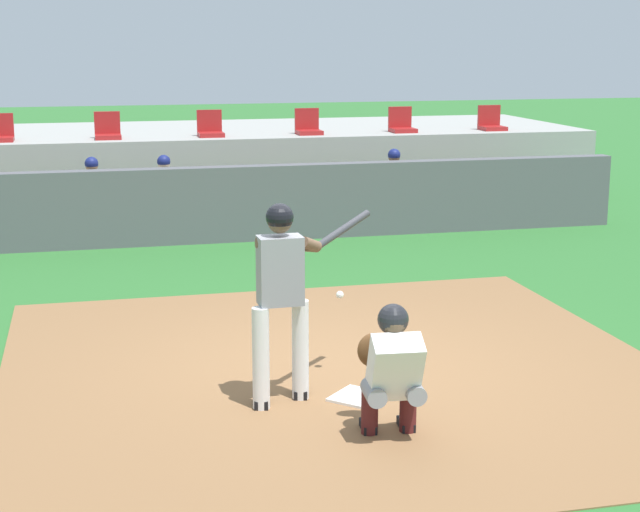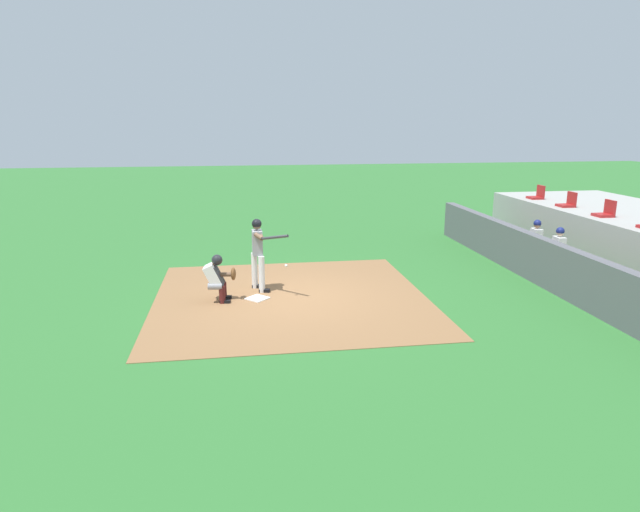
# 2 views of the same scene
# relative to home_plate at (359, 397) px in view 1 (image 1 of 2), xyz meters

# --- Properties ---
(ground_plane) EXTENTS (80.00, 80.00, 0.00)m
(ground_plane) POSITION_rel_home_plate_xyz_m (0.00, 0.80, -0.02)
(ground_plane) COLOR #2D6B2D
(dirt_infield) EXTENTS (6.40, 6.40, 0.01)m
(dirt_infield) POSITION_rel_home_plate_xyz_m (0.00, 0.80, -0.02)
(dirt_infield) COLOR olive
(dirt_infield) RESTS_ON ground
(home_plate) EXTENTS (0.62, 0.62, 0.02)m
(home_plate) POSITION_rel_home_plate_xyz_m (0.00, 0.00, 0.00)
(home_plate) COLOR white
(home_plate) RESTS_ON dirt_infield
(batter_at_plate) EXTENTS (1.26, 0.85, 1.80)m
(batter_at_plate) POSITION_rel_home_plate_xyz_m (-0.67, 0.07, 1.01)
(batter_at_plate) COLOR silver
(batter_at_plate) RESTS_ON ground
(catcher_crouched) EXTENTS (0.51, 1.96, 1.13)m
(catcher_crouched) POSITION_rel_home_plate_xyz_m (0.01, -0.89, 0.58)
(catcher_crouched) COLOR gray
(catcher_crouched) RESTS_ON ground
(dugout_wall) EXTENTS (13.00, 0.30, 1.20)m
(dugout_wall) POSITION_rel_home_plate_xyz_m (0.00, 7.30, 0.58)
(dugout_wall) COLOR #59595E
(dugout_wall) RESTS_ON ground
(dugout_bench) EXTENTS (11.80, 0.44, 0.45)m
(dugout_bench) POSITION_rel_home_plate_xyz_m (0.00, 8.30, 0.20)
(dugout_bench) COLOR olive
(dugout_bench) RESTS_ON ground
(dugout_player_0) EXTENTS (0.49, 0.70, 1.30)m
(dugout_player_0) POSITION_rel_home_plate_xyz_m (-2.18, 8.14, 0.65)
(dugout_player_0) COLOR #939399
(dugout_player_0) RESTS_ON ground
(dugout_player_1) EXTENTS (0.49, 0.70, 1.30)m
(dugout_player_1) POSITION_rel_home_plate_xyz_m (-1.02, 8.14, 0.65)
(dugout_player_1) COLOR #939399
(dugout_player_1) RESTS_ON ground
(dugout_player_2) EXTENTS (0.49, 0.70, 1.30)m
(dugout_player_2) POSITION_rel_home_plate_xyz_m (2.96, 8.14, 0.65)
(dugout_player_2) COLOR #939399
(dugout_player_2) RESTS_ON ground
(stands_platform) EXTENTS (15.00, 4.40, 1.40)m
(stands_platform) POSITION_rel_home_plate_xyz_m (0.00, 11.70, 0.68)
(stands_platform) COLOR #9E9E99
(stands_platform) RESTS_ON ground
(stadium_seat_1) EXTENTS (0.46, 0.46, 0.48)m
(stadium_seat_1) POSITION_rel_home_plate_xyz_m (-3.71, 10.18, 1.51)
(stadium_seat_1) COLOR #A51E1E
(stadium_seat_1) RESTS_ON stands_platform
(stadium_seat_2) EXTENTS (0.46, 0.46, 0.48)m
(stadium_seat_2) POSITION_rel_home_plate_xyz_m (-1.86, 10.18, 1.51)
(stadium_seat_2) COLOR #A51E1E
(stadium_seat_2) RESTS_ON stands_platform
(stadium_seat_3) EXTENTS (0.46, 0.46, 0.48)m
(stadium_seat_3) POSITION_rel_home_plate_xyz_m (0.00, 10.18, 1.51)
(stadium_seat_3) COLOR #A51E1E
(stadium_seat_3) RESTS_ON stands_platform
(stadium_seat_4) EXTENTS (0.46, 0.46, 0.48)m
(stadium_seat_4) POSITION_rel_home_plate_xyz_m (1.86, 10.18, 1.51)
(stadium_seat_4) COLOR #A51E1E
(stadium_seat_4) RESTS_ON stands_platform
(stadium_seat_5) EXTENTS (0.46, 0.46, 0.48)m
(stadium_seat_5) POSITION_rel_home_plate_xyz_m (3.71, 10.18, 1.51)
(stadium_seat_5) COLOR #A51E1E
(stadium_seat_5) RESTS_ON stands_platform
(stadium_seat_6) EXTENTS (0.46, 0.46, 0.48)m
(stadium_seat_6) POSITION_rel_home_plate_xyz_m (5.57, 10.18, 1.51)
(stadium_seat_6) COLOR #A51E1E
(stadium_seat_6) RESTS_ON stands_platform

